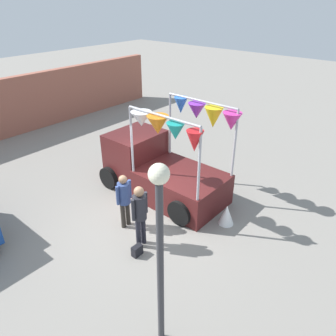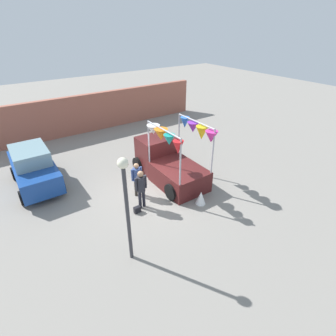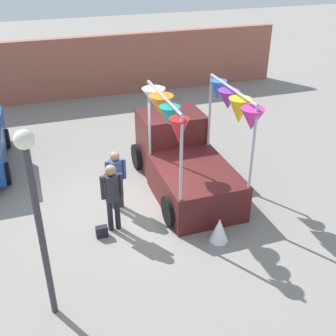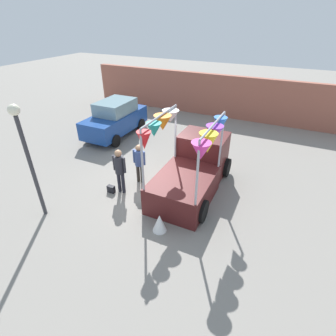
{
  "view_description": "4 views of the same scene",
  "coord_description": "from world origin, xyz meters",
  "px_view_note": "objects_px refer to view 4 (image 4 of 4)",
  "views": [
    {
      "loc": [
        -5.45,
        -5.54,
        5.86
      ],
      "look_at": [
        1.09,
        0.07,
        1.24
      ],
      "focal_mm": 35.0,
      "sensor_mm": 36.0,
      "label": 1
    },
    {
      "loc": [
        -5.0,
        -8.65,
        6.98
      ],
      "look_at": [
        0.55,
        -0.57,
        1.42
      ],
      "focal_mm": 28.0,
      "sensor_mm": 36.0,
      "label": 2
    },
    {
      "loc": [
        -2.27,
        -8.93,
        6.28
      ],
      "look_at": [
        0.55,
        -0.58,
        1.4
      ],
      "focal_mm": 45.0,
      "sensor_mm": 36.0,
      "label": 3
    },
    {
      "loc": [
        4.19,
        -7.23,
        5.86
      ],
      "look_at": [
        0.88,
        -0.26,
        1.27
      ],
      "focal_mm": 28.0,
      "sensor_mm": 36.0,
      "label": 4
    }
  ],
  "objects_px": {
    "vendor_truck": "(194,166)",
    "handbag": "(111,189)",
    "person_customer": "(120,167)",
    "street_lamp": "(25,148)",
    "person_vendor": "(139,160)",
    "folded_kite_bundle_white": "(159,223)",
    "parked_car": "(115,118)"
  },
  "relations": [
    {
      "from": "handbag",
      "to": "street_lamp",
      "type": "xyz_separation_m",
      "value": [
        -1.29,
        -1.96,
        2.33
      ]
    },
    {
      "from": "parked_car",
      "to": "handbag",
      "type": "xyz_separation_m",
      "value": [
        2.95,
        -4.6,
        -0.8
      ]
    },
    {
      "from": "parked_car",
      "to": "vendor_truck",
      "type": "bearing_deg",
      "value": -27.71
    },
    {
      "from": "handbag",
      "to": "vendor_truck",
      "type": "bearing_deg",
      "value": 32.0
    },
    {
      "from": "person_customer",
      "to": "handbag",
      "type": "bearing_deg",
      "value": -150.26
    },
    {
      "from": "vendor_truck",
      "to": "parked_car",
      "type": "bearing_deg",
      "value": 152.29
    },
    {
      "from": "folded_kite_bundle_white",
      "to": "person_customer",
      "type": "bearing_deg",
      "value": 151.26
    },
    {
      "from": "handbag",
      "to": "street_lamp",
      "type": "distance_m",
      "value": 3.31
    },
    {
      "from": "person_vendor",
      "to": "handbag",
      "type": "relative_size",
      "value": 5.82
    },
    {
      "from": "vendor_truck",
      "to": "person_customer",
      "type": "bearing_deg",
      "value": -147.67
    },
    {
      "from": "folded_kite_bundle_white",
      "to": "parked_car",
      "type": "bearing_deg",
      "value": 134.52
    },
    {
      "from": "vendor_truck",
      "to": "person_customer",
      "type": "relative_size",
      "value": 2.33
    },
    {
      "from": "person_customer",
      "to": "street_lamp",
      "type": "height_order",
      "value": "street_lamp"
    },
    {
      "from": "street_lamp",
      "to": "handbag",
      "type": "bearing_deg",
      "value": 56.74
    },
    {
      "from": "person_vendor",
      "to": "folded_kite_bundle_white",
      "type": "relative_size",
      "value": 2.71
    },
    {
      "from": "parked_car",
      "to": "street_lamp",
      "type": "relative_size",
      "value": 1.06
    },
    {
      "from": "vendor_truck",
      "to": "street_lamp",
      "type": "bearing_deg",
      "value": -137.42
    },
    {
      "from": "handbag",
      "to": "person_vendor",
      "type": "bearing_deg",
      "value": 59.85
    },
    {
      "from": "street_lamp",
      "to": "folded_kite_bundle_white",
      "type": "relative_size",
      "value": 6.28
    },
    {
      "from": "person_customer",
      "to": "street_lamp",
      "type": "bearing_deg",
      "value": -127.13
    },
    {
      "from": "parked_car",
      "to": "handbag",
      "type": "bearing_deg",
      "value": -57.28
    },
    {
      "from": "vendor_truck",
      "to": "folded_kite_bundle_white",
      "type": "bearing_deg",
      "value": -91.78
    },
    {
      "from": "street_lamp",
      "to": "person_customer",
      "type": "bearing_deg",
      "value": 52.87
    },
    {
      "from": "parked_car",
      "to": "person_customer",
      "type": "xyz_separation_m",
      "value": [
        3.3,
        -4.4,
        0.13
      ]
    },
    {
      "from": "handbag",
      "to": "parked_car",
      "type": "bearing_deg",
      "value": 122.72
    },
    {
      "from": "vendor_truck",
      "to": "handbag",
      "type": "relative_size",
      "value": 14.7
    },
    {
      "from": "person_customer",
      "to": "handbag",
      "type": "height_order",
      "value": "person_customer"
    },
    {
      "from": "vendor_truck",
      "to": "handbag",
      "type": "xyz_separation_m",
      "value": [
        -2.65,
        -1.65,
        -0.8
      ]
    },
    {
      "from": "person_vendor",
      "to": "handbag",
      "type": "xyz_separation_m",
      "value": [
        -0.63,
        -1.09,
        -0.84
      ]
    },
    {
      "from": "person_customer",
      "to": "parked_car",
      "type": "bearing_deg",
      "value": 126.92
    },
    {
      "from": "person_vendor",
      "to": "folded_kite_bundle_white",
      "type": "xyz_separation_m",
      "value": [
        1.93,
        -2.11,
        -0.68
      ]
    },
    {
      "from": "parked_car",
      "to": "person_vendor",
      "type": "bearing_deg",
      "value": -44.34
    }
  ]
}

